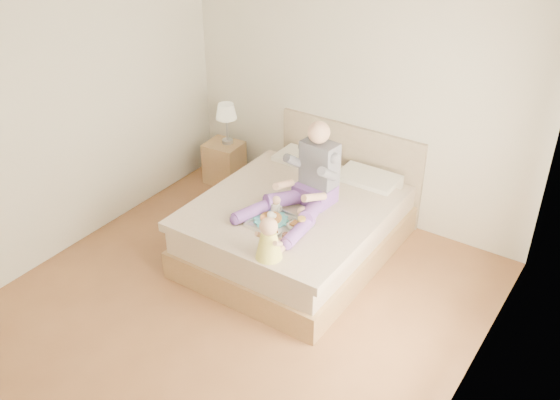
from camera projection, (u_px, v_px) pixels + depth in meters
The scene contains 7 objects.
room at pixel (239, 160), 4.83m from camera, with size 4.02×4.22×2.71m.
bed at pixel (301, 222), 6.25m from camera, with size 1.70×2.18×1.00m.
nightstand at pixel (224, 162), 7.49m from camera, with size 0.44×0.40×0.50m.
lamp at pixel (226, 114), 7.18m from camera, with size 0.24×0.24×0.49m.
adult at pixel (307, 183), 5.82m from camera, with size 0.72×1.05×0.85m.
tray at pixel (280, 223), 5.65m from camera, with size 0.55×0.45×0.15m.
baby at pixel (270, 241), 5.18m from camera, with size 0.25×0.35×0.38m.
Camera 1 is at (2.73, -3.38, 3.74)m, focal length 40.00 mm.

